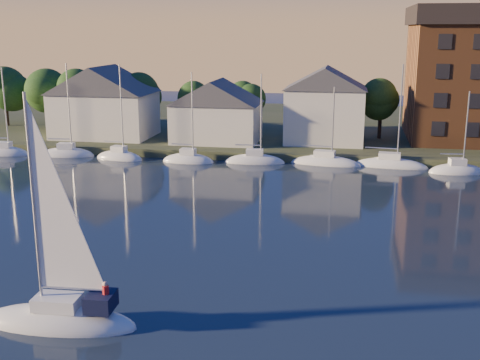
% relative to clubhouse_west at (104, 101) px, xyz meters
% --- Properties ---
extents(shoreline_land, '(160.00, 50.00, 2.00)m').
position_rel_clubhouse_west_xyz_m(shoreline_land, '(22.00, 17.00, -5.93)').
color(shoreline_land, '#2E3A22').
rests_on(shoreline_land, ground).
extents(wooden_dock, '(120.00, 3.00, 1.00)m').
position_rel_clubhouse_west_xyz_m(wooden_dock, '(22.00, -6.00, -5.93)').
color(wooden_dock, brown).
rests_on(wooden_dock, ground).
extents(clubhouse_west, '(13.65, 9.45, 9.64)m').
position_rel_clubhouse_west_xyz_m(clubhouse_west, '(0.00, 0.00, 0.00)').
color(clubhouse_west, silver).
rests_on(clubhouse_west, shoreline_land).
extents(clubhouse_centre, '(11.55, 8.40, 8.08)m').
position_rel_clubhouse_west_xyz_m(clubhouse_centre, '(16.00, -1.00, -0.80)').
color(clubhouse_centre, silver).
rests_on(clubhouse_centre, shoreline_land).
extents(clubhouse_east, '(10.50, 8.40, 9.80)m').
position_rel_clubhouse_west_xyz_m(clubhouse_east, '(30.00, 1.00, 0.07)').
color(clubhouse_east, silver).
rests_on(clubhouse_east, shoreline_land).
extents(tree_line, '(93.40, 5.40, 8.90)m').
position_rel_clubhouse_west_xyz_m(tree_line, '(24.00, 5.00, 1.24)').
color(tree_line, '#342617').
rests_on(tree_line, shoreline_land).
extents(moored_fleet, '(87.50, 2.40, 12.05)m').
position_rel_clubhouse_west_xyz_m(moored_fleet, '(22.00, -9.00, -5.83)').
color(moored_fleet, silver).
rests_on(moored_fleet, ground).
extents(hero_sailboat, '(8.74, 3.19, 13.54)m').
position_rel_clubhouse_west_xyz_m(hero_sailboat, '(18.41, -50.47, -5.36)').
color(hero_sailboat, silver).
rests_on(hero_sailboat, ground).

